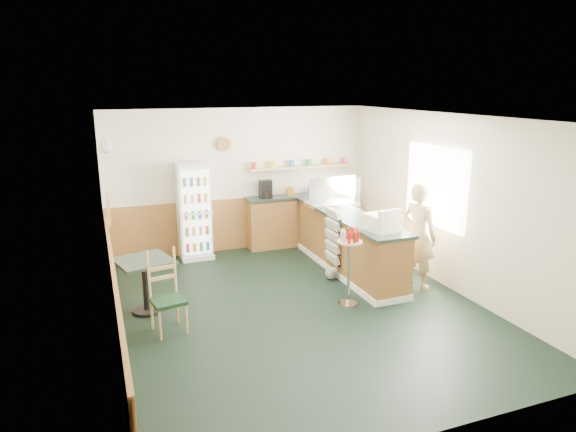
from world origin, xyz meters
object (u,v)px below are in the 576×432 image
shopkeeper (419,235)px  condiment_stand (349,254)px  drinks_fridge (194,211)px  cafe_chair (167,289)px  cash_register (382,222)px  display_case (332,192)px  cafe_table (145,275)px

shopkeeper → condiment_stand: shopkeeper is taller
drinks_fridge → cafe_chair: 2.92m
drinks_fridge → condiment_stand: drinks_fridge is taller
cash_register → condiment_stand: cash_register is taller
shopkeeper → cafe_chair: bearing=73.2°
display_case → cash_register: (0.00, -1.71, -0.13)m
drinks_fridge → cash_register: drinks_fridge is taller
cash_register → cafe_table: (-3.40, 0.59, -0.58)m
cafe_chair → display_case: bearing=18.6°
condiment_stand → cafe_table: size_ratio=1.30×
display_case → shopkeeper: bearing=-67.2°
drinks_fridge → condiment_stand: 3.34m
display_case → shopkeeper: (0.70, -1.67, -0.42)m
condiment_stand → display_case: bearing=71.6°
display_case → cafe_chair: bearing=-151.1°
condiment_stand → cafe_chair: bearing=177.0°
cafe_chair → drinks_fridge: bearing=61.6°
cash_register → shopkeeper: size_ratio=0.26×
display_case → cash_register: 1.72m
shopkeeper → cafe_table: bearing=64.2°
shopkeeper → cafe_chair: (-3.89, -0.10, -0.28)m
cafe_table → cafe_chair: cafe_chair is taller
cash_register → condiment_stand: bearing=-172.9°
display_case → cafe_table: (-3.40, -1.12, -0.72)m
condiment_stand → cafe_table: condiment_stand is taller
cash_register → cafe_table: size_ratio=0.51×
condiment_stand → cafe_table: 2.88m
drinks_fridge → condiment_stand: (1.66, -2.89, -0.11)m
display_case → condiment_stand: display_case is taller
display_case → cafe_table: size_ratio=1.04×
display_case → cafe_chair: display_case is taller
drinks_fridge → display_case: bearing=-23.5°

